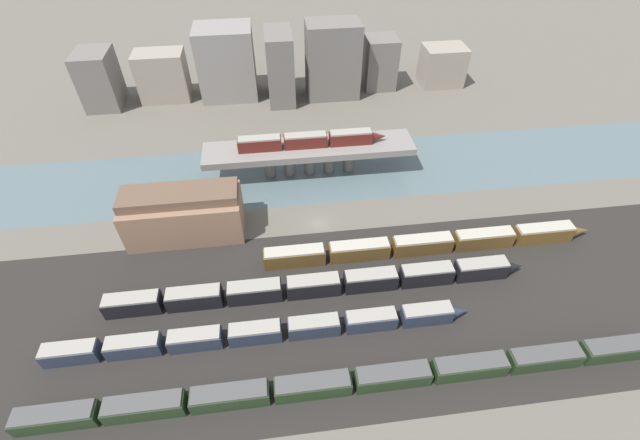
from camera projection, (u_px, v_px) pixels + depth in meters
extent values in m
plane|color=#666056|center=(319.00, 223.00, 97.33)|extent=(400.00, 400.00, 0.00)
cube|color=#282623|center=(334.00, 312.00, 80.07)|extent=(280.00, 42.00, 0.01)
cube|color=slate|center=(310.00, 172.00, 111.35)|extent=(320.00, 25.40, 0.01)
cube|color=gray|center=(309.00, 149.00, 106.40)|extent=(52.37, 9.76, 1.72)
cylinder|color=slate|center=(270.00, 165.00, 108.25)|extent=(2.82, 2.82, 6.33)
cylinder|color=slate|center=(290.00, 164.00, 108.71)|extent=(2.82, 2.82, 6.33)
cylinder|color=slate|center=(309.00, 162.00, 109.17)|extent=(2.82, 2.82, 6.33)
cylinder|color=slate|center=(329.00, 161.00, 109.63)|extent=(2.82, 2.82, 6.33)
cylinder|color=slate|center=(349.00, 159.00, 110.09)|extent=(2.82, 2.82, 6.33)
cube|color=#5B1E19|center=(260.00, 144.00, 103.68)|extent=(10.55, 2.89, 3.01)
cube|color=#9E998E|center=(259.00, 138.00, 102.51)|extent=(10.12, 2.66, 0.40)
cube|color=#5B1E19|center=(306.00, 141.00, 104.69)|extent=(10.55, 2.89, 3.01)
cube|color=#9E998E|center=(305.00, 135.00, 103.52)|extent=(10.12, 2.66, 0.40)
cube|color=#5B1E19|center=(351.00, 138.00, 105.71)|extent=(10.55, 2.89, 3.01)
cube|color=#9E998E|center=(351.00, 132.00, 104.54)|extent=(10.12, 2.66, 0.40)
cone|color=#5B1E19|center=(379.00, 136.00, 106.46)|extent=(3.69, 2.60, 2.60)
cube|color=#23381E|center=(56.00, 418.00, 64.48)|extent=(12.22, 3.19, 3.03)
cube|color=#4C4C4C|center=(51.00, 413.00, 63.30)|extent=(11.74, 2.93, 0.40)
cube|color=#23381E|center=(145.00, 407.00, 65.66)|extent=(12.22, 3.19, 3.03)
cube|color=#4C4C4C|center=(142.00, 402.00, 64.47)|extent=(11.74, 2.93, 0.40)
cube|color=#23381E|center=(230.00, 397.00, 66.84)|extent=(12.22, 3.19, 3.03)
cube|color=#4C4C4C|center=(229.00, 392.00, 65.65)|extent=(11.74, 2.93, 0.40)
cube|color=#23381E|center=(313.00, 387.00, 68.01)|extent=(12.22, 3.19, 3.03)
cube|color=#4C4C4C|center=(313.00, 382.00, 66.83)|extent=(11.74, 2.93, 0.40)
cube|color=#23381E|center=(392.00, 377.00, 69.19)|extent=(12.22, 3.19, 3.03)
cube|color=#4C4C4C|center=(394.00, 372.00, 68.01)|extent=(11.74, 2.93, 0.40)
cube|color=#23381E|center=(470.00, 367.00, 70.37)|extent=(12.22, 3.19, 3.03)
cube|color=#4C4C4C|center=(472.00, 362.00, 69.19)|extent=(11.74, 2.93, 0.40)
cube|color=#23381E|center=(544.00, 358.00, 71.55)|extent=(12.22, 3.19, 3.03)
cube|color=#4C4C4C|center=(548.00, 353.00, 70.37)|extent=(11.74, 2.93, 0.40)
cube|color=#23381E|center=(616.00, 349.00, 72.73)|extent=(12.22, 3.19, 3.03)
cube|color=#4C4C4C|center=(621.00, 344.00, 71.55)|extent=(11.74, 2.93, 0.40)
cube|color=#2D384C|center=(71.00, 354.00, 72.10)|extent=(9.19, 2.97, 3.16)
cube|color=#9E998E|center=(67.00, 348.00, 70.88)|extent=(8.82, 2.73, 0.40)
cube|color=#2D384C|center=(134.00, 347.00, 73.04)|extent=(9.19, 2.97, 3.16)
cube|color=#9E998E|center=(131.00, 341.00, 71.81)|extent=(8.82, 2.73, 0.40)
cube|color=#2D384C|center=(195.00, 340.00, 73.98)|extent=(9.19, 2.97, 3.16)
cube|color=#9E998E|center=(193.00, 334.00, 72.75)|extent=(8.82, 2.73, 0.40)
cube|color=#2D384C|center=(255.00, 333.00, 74.91)|extent=(9.19, 2.97, 3.16)
cube|color=#9E998E|center=(254.00, 328.00, 73.68)|extent=(8.82, 2.73, 0.40)
cube|color=#2D384C|center=(314.00, 327.00, 75.85)|extent=(9.19, 2.97, 3.16)
cube|color=#9E998E|center=(314.00, 321.00, 74.62)|extent=(8.82, 2.73, 0.40)
cube|color=#2D384C|center=(371.00, 321.00, 76.78)|extent=(9.19, 2.97, 3.16)
cube|color=#9E998E|center=(372.00, 315.00, 75.56)|extent=(8.82, 2.73, 0.40)
cube|color=#2D384C|center=(427.00, 315.00, 77.72)|extent=(9.19, 2.97, 3.16)
cube|color=#9E998E|center=(428.00, 309.00, 76.49)|extent=(8.82, 2.73, 0.40)
cone|color=#2D384C|center=(459.00, 312.00, 78.39)|extent=(3.21, 2.68, 2.68)
cube|color=black|center=(133.00, 305.00, 79.03)|extent=(10.28, 3.18, 3.63)
cube|color=#9E998E|center=(130.00, 298.00, 77.64)|extent=(9.87, 2.92, 0.40)
cube|color=black|center=(195.00, 298.00, 80.04)|extent=(10.28, 3.18, 3.63)
cube|color=#9E998E|center=(192.00, 292.00, 78.66)|extent=(9.87, 2.92, 0.40)
cube|color=black|center=(255.00, 292.00, 81.06)|extent=(10.28, 3.18, 3.63)
cube|color=#9E998E|center=(254.00, 286.00, 79.67)|extent=(9.87, 2.92, 0.40)
cube|color=black|center=(313.00, 286.00, 82.07)|extent=(10.28, 3.18, 3.63)
cube|color=#9E998E|center=(313.00, 280.00, 80.69)|extent=(9.87, 2.92, 0.40)
cube|color=black|center=(370.00, 281.00, 83.09)|extent=(10.28, 3.18, 3.63)
cube|color=#9E998E|center=(371.00, 274.00, 81.70)|extent=(9.87, 2.92, 0.40)
cube|color=black|center=(426.00, 275.00, 84.10)|extent=(10.28, 3.18, 3.63)
cube|color=#9E998E|center=(428.00, 268.00, 82.72)|extent=(9.87, 2.92, 0.40)
cube|color=black|center=(481.00, 270.00, 85.12)|extent=(10.28, 3.18, 3.63)
cube|color=#9E998E|center=(483.00, 263.00, 83.73)|extent=(9.87, 2.92, 0.40)
cone|color=black|center=(513.00, 267.00, 85.87)|extent=(3.60, 2.86, 2.86)
cube|color=brown|center=(294.00, 257.00, 87.55)|extent=(12.52, 3.09, 3.57)
cube|color=#B7B2A3|center=(294.00, 251.00, 86.18)|extent=(12.02, 2.84, 0.40)
cube|color=brown|center=(359.00, 251.00, 88.77)|extent=(12.52, 3.09, 3.57)
cube|color=#B7B2A3|center=(360.00, 245.00, 87.40)|extent=(12.02, 2.84, 0.40)
cube|color=brown|center=(422.00, 245.00, 89.99)|extent=(12.52, 3.09, 3.57)
cube|color=#B7B2A3|center=(424.00, 239.00, 88.63)|extent=(12.02, 2.84, 0.40)
cube|color=brown|center=(483.00, 239.00, 91.21)|extent=(12.52, 3.09, 3.57)
cube|color=#B7B2A3|center=(486.00, 233.00, 89.85)|extent=(12.02, 2.84, 0.40)
cube|color=brown|center=(543.00, 234.00, 92.44)|extent=(12.52, 3.09, 3.57)
cube|color=#B7B2A3|center=(546.00, 227.00, 91.07)|extent=(12.02, 2.84, 0.40)
cone|color=brown|center=(579.00, 231.00, 93.33)|extent=(4.38, 2.78, 2.78)
cube|color=#937056|center=(185.00, 216.00, 92.01)|extent=(24.59, 10.41, 9.63)
cube|color=brown|center=(178.00, 196.00, 87.96)|extent=(24.10, 7.29, 2.11)
cube|color=slate|center=(99.00, 79.00, 131.45)|extent=(10.30, 12.95, 17.01)
cube|color=gray|center=(163.00, 76.00, 135.23)|extent=(15.10, 9.54, 15.12)
cube|color=gray|center=(227.00, 63.00, 134.64)|extent=(17.45, 13.59, 21.82)
cube|color=slate|center=(280.00, 67.00, 132.96)|extent=(8.12, 15.80, 21.33)
cube|color=slate|center=(333.00, 60.00, 134.44)|extent=(16.57, 11.12, 23.11)
cube|color=slate|center=(380.00, 63.00, 141.04)|extent=(10.10, 10.10, 16.37)
cube|color=gray|center=(442.00, 66.00, 143.76)|extent=(13.80, 10.12, 12.66)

